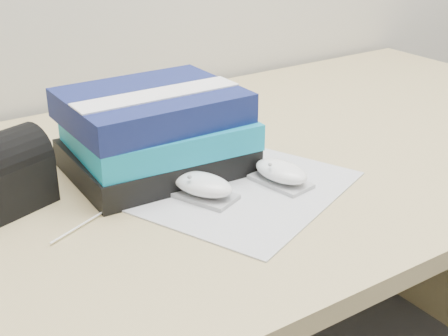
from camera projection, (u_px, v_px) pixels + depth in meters
desk at (222, 254)px, 1.22m from camera, size 1.60×0.80×0.73m
mousepad at (249, 191)px, 0.94m from camera, size 0.38×0.34×0.00m
mouse_rear at (203, 186)px, 0.91m from camera, size 0.09×0.11×0.04m
mouse_front at (281, 173)px, 0.96m from camera, size 0.07×0.10×0.04m
usb_cable at (103, 212)px, 0.88m from camera, size 0.18×0.08×0.00m
book_stack at (156, 132)px, 0.99m from camera, size 0.28×0.23×0.13m
pouch at (2, 173)px, 0.88m from camera, size 0.14×0.12×0.11m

